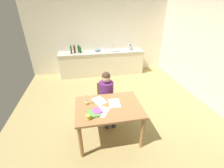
% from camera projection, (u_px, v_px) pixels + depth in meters
% --- Properties ---
extents(ground_plane, '(5.20, 5.20, 0.04)m').
position_uv_depth(ground_plane, '(113.00, 107.00, 4.15)').
color(ground_plane, tan).
extents(wall_back, '(5.20, 0.12, 2.60)m').
position_uv_depth(wall_back, '(100.00, 38.00, 5.79)').
color(wall_back, silver).
rests_on(wall_back, ground).
extents(wall_right, '(0.12, 5.20, 2.60)m').
position_uv_depth(wall_right, '(212.00, 55.00, 3.96)').
color(wall_right, silver).
rests_on(wall_right, ground).
extents(kitchen_counter, '(3.15, 0.64, 0.90)m').
position_uv_depth(kitchen_counter, '(102.00, 63.00, 5.87)').
color(kitchen_counter, beige).
rests_on(kitchen_counter, ground).
extents(dining_table, '(1.24, 0.91, 0.75)m').
position_uv_depth(dining_table, '(109.00, 111.00, 2.94)').
color(dining_table, '#9E7042').
rests_on(dining_table, ground).
extents(chair_at_table, '(0.42, 0.42, 0.86)m').
position_uv_depth(chair_at_table, '(106.00, 98.00, 3.63)').
color(chair_at_table, '#9E7042').
rests_on(chair_at_table, ground).
extents(person_seated, '(0.34, 0.60, 1.19)m').
position_uv_depth(person_seated, '(107.00, 94.00, 3.41)').
color(person_seated, '#592666').
rests_on(person_seated, ground).
extents(coffee_mug, '(0.11, 0.08, 0.09)m').
position_uv_depth(coffee_mug, '(88.00, 117.00, 2.55)').
color(coffee_mug, '#F2CC4C').
rests_on(coffee_mug, dining_table).
extents(candlestick, '(0.06, 0.06, 0.24)m').
position_uv_depth(candlestick, '(86.00, 102.00, 2.91)').
color(candlestick, gold).
rests_on(candlestick, dining_table).
extents(book_magazine, '(0.22, 0.24, 0.03)m').
position_uv_depth(book_magazine, '(94.00, 113.00, 2.68)').
color(book_magazine, '#53A249').
rests_on(book_magazine, dining_table).
extents(book_cookery, '(0.20, 0.21, 0.03)m').
position_uv_depth(book_cookery, '(97.00, 111.00, 2.73)').
color(book_cookery, '#AF4EAE').
rests_on(book_cookery, dining_table).
extents(paper_letter, '(0.23, 0.31, 0.00)m').
position_uv_depth(paper_letter, '(114.00, 103.00, 2.99)').
color(paper_letter, white).
rests_on(paper_letter, dining_table).
extents(paper_bill, '(0.33, 0.36, 0.00)m').
position_uv_depth(paper_bill, '(102.00, 112.00, 2.75)').
color(paper_bill, white).
rests_on(paper_bill, dining_table).
extents(paper_envelope, '(0.32, 0.36, 0.00)m').
position_uv_depth(paper_envelope, '(99.00, 101.00, 3.06)').
color(paper_envelope, white).
rests_on(paper_envelope, dining_table).
extents(sink_unit, '(0.36, 0.36, 0.24)m').
position_uv_depth(sink_unit, '(114.00, 50.00, 5.73)').
color(sink_unit, '#B2B7BC').
rests_on(sink_unit, kitchen_counter).
extents(bottle_oil, '(0.06, 0.06, 0.31)m').
position_uv_depth(bottle_oil, '(71.00, 50.00, 5.34)').
color(bottle_oil, '#194C23').
rests_on(bottle_oil, kitchen_counter).
extents(bottle_vinegar, '(0.08, 0.08, 0.29)m').
position_uv_depth(bottle_vinegar, '(74.00, 49.00, 5.46)').
color(bottle_vinegar, '#593319').
rests_on(bottle_vinegar, kitchen_counter).
extents(bottle_wine_red, '(0.08, 0.08, 0.27)m').
position_uv_depth(bottle_wine_red, '(79.00, 49.00, 5.53)').
color(bottle_wine_red, '#194C23').
rests_on(bottle_wine_red, kitchen_counter).
extents(bottle_sauce, '(0.06, 0.06, 0.24)m').
position_uv_depth(bottle_sauce, '(80.00, 50.00, 5.43)').
color(bottle_sauce, '#194C23').
rests_on(bottle_sauce, kitchen_counter).
extents(mixing_bowl, '(0.21, 0.21, 0.09)m').
position_uv_depth(mixing_bowl, '(97.00, 50.00, 5.67)').
color(mixing_bowl, '#668C99').
rests_on(mixing_bowl, kitchen_counter).
extents(stovetop_kettle, '(0.18, 0.18, 0.22)m').
position_uv_depth(stovetop_kettle, '(130.00, 47.00, 5.80)').
color(stovetop_kettle, '#B7BABF').
rests_on(stovetop_kettle, kitchen_counter).
extents(wine_glass_near_sink, '(0.07, 0.07, 0.15)m').
position_uv_depth(wine_glass_near_sink, '(103.00, 47.00, 5.75)').
color(wine_glass_near_sink, silver).
rests_on(wine_glass_near_sink, kitchen_counter).
extents(wine_glass_by_kettle, '(0.07, 0.07, 0.15)m').
position_uv_depth(wine_glass_by_kettle, '(100.00, 48.00, 5.74)').
color(wine_glass_by_kettle, silver).
rests_on(wine_glass_by_kettle, kitchen_counter).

